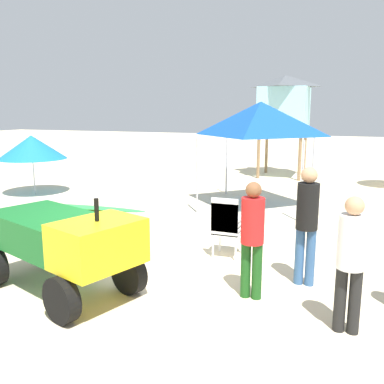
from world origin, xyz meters
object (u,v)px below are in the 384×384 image
object	(u,v)px
surfboard_pile	(96,216)
lifeguard_tower	(284,105)
lifeguard_near_left	(351,256)
utility_cart	(63,240)
lifeguard_far_right	(307,218)
lifeguard_near_center	(252,233)
stacked_plastic_chairs	(226,222)
popup_canopy	(260,119)
beach_umbrella_mid	(32,147)

from	to	relation	value
surfboard_pile	lifeguard_tower	size ratio (longest dim) A/B	0.68
lifeguard_near_left	lifeguard_tower	size ratio (longest dim) A/B	0.42
utility_cart	lifeguard_far_right	distance (m)	3.56
utility_cart	lifeguard_near_left	distance (m)	3.85
lifeguard_near_left	lifeguard_near_center	xyz separation A→B (m)	(-1.27, 0.50, 0.00)
lifeguard_far_right	lifeguard_tower	xyz separation A→B (m)	(-2.06, 10.49, 1.77)
lifeguard_tower	stacked_plastic_chairs	bearing A→B (deg)	-86.39
popup_canopy	beach_umbrella_mid	size ratio (longest dim) A/B	1.34
beach_umbrella_mid	popup_canopy	bearing A→B (deg)	6.80
stacked_plastic_chairs	lifeguard_tower	xyz separation A→B (m)	(-0.62, 9.79, 2.16)
surfboard_pile	popup_canopy	distance (m)	4.99
stacked_plastic_chairs	beach_umbrella_mid	world-z (taller)	beach_umbrella_mid
popup_canopy	lifeguard_far_right	bearing A→B (deg)	-70.09
utility_cart	beach_umbrella_mid	distance (m)	7.97
surfboard_pile	stacked_plastic_chairs	bearing A→B (deg)	-15.07
surfboard_pile	lifeguard_tower	bearing A→B (deg)	72.81
lifeguard_near_center	lifeguard_near_left	bearing A→B (deg)	-21.46
utility_cart	lifeguard_near_center	size ratio (longest dim) A/B	1.69
surfboard_pile	popup_canopy	xyz separation A→B (m)	(3.01, 3.36, 2.13)
lifeguard_far_right	utility_cart	bearing A→B (deg)	-154.73
lifeguard_near_center	popup_canopy	bearing A→B (deg)	101.43
utility_cart	lifeguard_near_center	world-z (taller)	lifeguard_near_center
lifeguard_far_right	popup_canopy	world-z (taller)	popup_canopy
stacked_plastic_chairs	beach_umbrella_mid	xyz separation A→B (m)	(-7.35, 3.43, 0.82)
beach_umbrella_mid	stacked_plastic_chairs	bearing A→B (deg)	-25.02
lifeguard_near_left	lifeguard_near_center	distance (m)	1.37
stacked_plastic_chairs	beach_umbrella_mid	size ratio (longest dim) A/B	0.53
surfboard_pile	beach_umbrella_mid	bearing A→B (deg)	147.64
lifeguard_tower	beach_umbrella_mid	world-z (taller)	lifeguard_tower
lifeguard_far_right	beach_umbrella_mid	xyz separation A→B (m)	(-8.79, 4.13, 0.43)
surfboard_pile	lifeguard_near_left	bearing A→B (deg)	-27.64
surfboard_pile	lifeguard_near_left	distance (m)	6.17
lifeguard_far_right	lifeguard_tower	bearing A→B (deg)	101.11
stacked_plastic_chairs	lifeguard_tower	distance (m)	10.04
stacked_plastic_chairs	lifeguard_far_right	xyz separation A→B (m)	(1.44, -0.70, 0.39)
surfboard_pile	lifeguard_far_right	size ratio (longest dim) A/B	1.48
utility_cart	stacked_plastic_chairs	bearing A→B (deg)	51.45
lifeguard_far_right	popup_canopy	bearing A→B (deg)	109.91
surfboard_pile	lifeguard_near_left	size ratio (longest dim) A/B	1.61
lifeguard_far_right	lifeguard_tower	distance (m)	10.84
lifeguard_near_center	lifeguard_tower	bearing A→B (deg)	97.18
lifeguard_far_right	lifeguard_tower	size ratio (longest dim) A/B	0.46
lifeguard_near_center	popup_canopy	world-z (taller)	popup_canopy
beach_umbrella_mid	lifeguard_near_center	bearing A→B (deg)	-30.87
utility_cart	lifeguard_tower	bearing A→B (deg)	84.54
lifeguard_near_left	lifeguard_near_center	world-z (taller)	lifeguard_near_center
surfboard_pile	lifeguard_far_right	world-z (taller)	lifeguard_far_right
lifeguard_near_left	lifeguard_far_right	size ratio (longest dim) A/B	0.92
stacked_plastic_chairs	lifeguard_near_left	xyz separation A→B (m)	(2.07, -1.94, 0.30)
utility_cart	lifeguard_near_left	xyz separation A→B (m)	(3.83, 0.28, 0.16)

